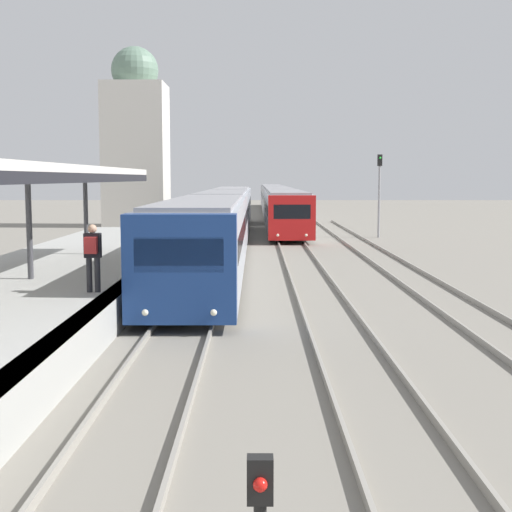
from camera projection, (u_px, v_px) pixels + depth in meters
The scene contains 6 objects.
platform_canopy at pixel (25, 171), 19.40m from camera, with size 4.00×16.42×3.11m.
person_on_platform at pixel (89, 252), 17.31m from camera, with size 0.40×0.40×1.66m.
train_near at pixel (220, 215), 38.94m from camera, with size 2.68×45.20×2.97m.
train_far at pixel (273, 200), 68.67m from camera, with size 2.63×59.66×2.87m.
signal_mast_far at pixel (376, 186), 44.15m from camera, with size 0.28×0.29×5.14m.
distant_domed_building at pixel (132, 142), 54.46m from camera, with size 4.64×4.64×13.59m.
Camera 1 is at (1.79, -0.60, 3.68)m, focal length 50.00 mm.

